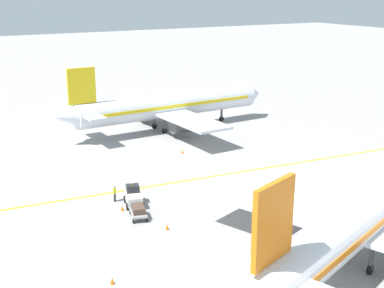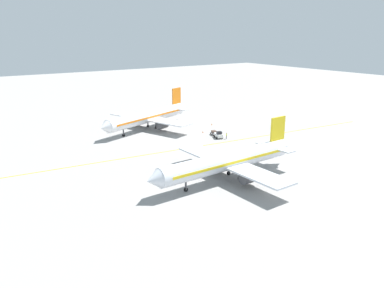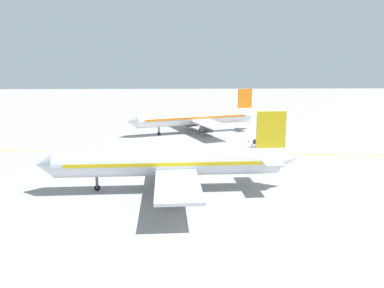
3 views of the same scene
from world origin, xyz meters
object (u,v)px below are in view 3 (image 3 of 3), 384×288
at_px(baggage_tug_white, 256,145).
at_px(traffic_cone_far_edge, 277,136).
at_px(baggage_cart_trailing, 258,142).
at_px(traffic_cone_mid_apron, 249,141).
at_px(traffic_cone_near_nose, 263,147).
at_px(airplane_adjacent_stand, 197,118).
at_px(airplane_at_gate, 171,163).
at_px(ground_crew_worker, 265,146).
at_px(traffic_cone_by_wingtip, 197,164).

height_order(baggage_tug_white, traffic_cone_far_edge, baggage_tug_white).
distance_m(baggage_cart_trailing, traffic_cone_mid_apron, 3.87).
bearing_deg(traffic_cone_near_nose, airplane_adjacent_stand, 34.05).
bearing_deg(baggage_cart_trailing, traffic_cone_near_nose, -164.75).
xyz_separation_m(airplane_at_gate, traffic_cone_mid_apron, (31.28, -16.45, -3.43)).
relative_size(ground_crew_worker, traffic_cone_far_edge, 3.05).
bearing_deg(baggage_cart_trailing, ground_crew_worker, -175.78).
distance_m(airplane_adjacent_stand, baggage_cart_trailing, 20.43).
height_order(airplane_at_gate, ground_crew_worker, airplane_at_gate).
xyz_separation_m(traffic_cone_near_nose, traffic_cone_mid_apron, (6.05, 1.83, 0.00)).
height_order(airplane_at_gate, baggage_cart_trailing, airplane_at_gate).
bearing_deg(baggage_tug_white, baggage_cart_trailing, -16.14).
relative_size(airplane_at_gate, traffic_cone_near_nose, 64.54).
height_order(baggage_tug_white, baggage_cart_trailing, baggage_tug_white).
height_order(airplane_adjacent_stand, baggage_cart_trailing, airplane_adjacent_stand).
distance_m(airplane_adjacent_stand, baggage_tug_white, 22.56).
xyz_separation_m(airplane_adjacent_stand, traffic_cone_far_edge, (-6.50, -18.58, -3.43)).
bearing_deg(baggage_tug_white, airplane_at_gate, 145.65).
xyz_separation_m(airplane_adjacent_stand, traffic_cone_mid_apron, (-12.64, -10.80, -3.43)).
height_order(airplane_adjacent_stand, traffic_cone_near_nose, airplane_adjacent_stand).
relative_size(airplane_at_gate, traffic_cone_by_wingtip, 64.54).
distance_m(airplane_at_gate, traffic_cone_far_edge, 44.71).
relative_size(baggage_cart_trailing, ground_crew_worker, 1.72).
bearing_deg(airplane_at_gate, airplane_adjacent_stand, -7.34).
height_order(airplane_adjacent_stand, traffic_cone_far_edge, airplane_adjacent_stand).
bearing_deg(traffic_cone_mid_apron, baggage_tug_white, -177.80).
height_order(airplane_at_gate, traffic_cone_by_wingtip, airplane_at_gate).
bearing_deg(baggage_tug_white, traffic_cone_near_nose, -63.81).
bearing_deg(traffic_cone_by_wingtip, ground_crew_worker, -52.27).
xyz_separation_m(airplane_adjacent_stand, baggage_cart_trailing, (-16.29, -11.98, -2.95)).
bearing_deg(airplane_at_gate, ground_crew_worker, -38.49).
bearing_deg(traffic_cone_far_edge, airplane_at_gate, 147.07).
bearing_deg(traffic_cone_near_nose, baggage_tug_white, 116.19).
xyz_separation_m(ground_crew_worker, traffic_cone_by_wingtip, (-10.77, 13.92, -0.63)).
distance_m(airplane_adjacent_stand, traffic_cone_by_wingtip, 32.27).
xyz_separation_m(baggage_tug_white, traffic_cone_far_edge, (12.96, -7.52, -0.63)).
bearing_deg(airplane_adjacent_stand, traffic_cone_by_wingtip, 177.18).
relative_size(traffic_cone_near_nose, traffic_cone_far_edge, 1.00).
distance_m(baggage_tug_white, baggage_cart_trailing, 3.30).
xyz_separation_m(airplane_adjacent_stand, traffic_cone_near_nose, (-18.69, -12.63, -3.43)).
bearing_deg(traffic_cone_near_nose, airplane_at_gate, 144.06).
relative_size(baggage_tug_white, traffic_cone_far_edge, 6.00).
relative_size(traffic_cone_mid_apron, traffic_cone_far_edge, 1.00).
height_order(traffic_cone_mid_apron, traffic_cone_by_wingtip, same).
bearing_deg(baggage_tug_white, airplane_adjacent_stand, 29.61).
bearing_deg(airplane_at_gate, baggage_tug_white, -34.35).
relative_size(baggage_cart_trailing, traffic_cone_near_nose, 5.25).
distance_m(airplane_adjacent_stand, traffic_cone_mid_apron, 16.97).
distance_m(traffic_cone_by_wingtip, traffic_cone_far_edge, 32.54).
relative_size(airplane_at_gate, baggage_cart_trailing, 12.30).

